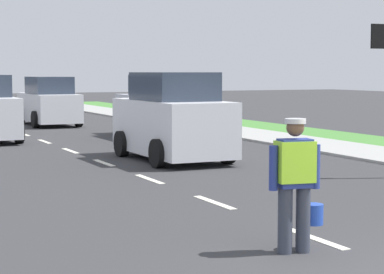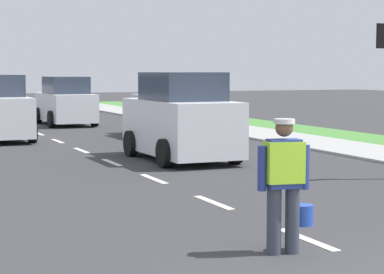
{
  "view_description": "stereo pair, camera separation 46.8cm",
  "coord_description": "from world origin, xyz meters",
  "px_view_note": "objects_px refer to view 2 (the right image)",
  "views": [
    {
      "loc": [
        -5.62,
        -5.43,
        2.25
      ],
      "look_at": [
        -0.2,
        6.17,
        1.1
      ],
      "focal_mm": 69.02,
      "sensor_mm": 36.0,
      "label": 1
    },
    {
      "loc": [
        -5.19,
        -5.62,
        2.25
      ],
      "look_at": [
        -0.2,
        6.17,
        1.1
      ],
      "focal_mm": 69.02,
      "sensor_mm": 36.0,
      "label": 2
    }
  ],
  "objects_px": {
    "road_worker": "(285,179)",
    "car_outgoing_ahead": "(181,119)",
    "car_parked_far": "(173,108)",
    "car_outgoing_far": "(65,103)"
  },
  "relations": [
    {
      "from": "car_outgoing_far",
      "to": "car_parked_far",
      "type": "bearing_deg",
      "value": -73.88
    },
    {
      "from": "car_parked_far",
      "to": "car_outgoing_far",
      "type": "height_order",
      "value": "car_parked_far"
    },
    {
      "from": "car_outgoing_ahead",
      "to": "car_parked_far",
      "type": "height_order",
      "value": "car_outgoing_ahead"
    },
    {
      "from": "car_parked_far",
      "to": "car_outgoing_far",
      "type": "xyz_separation_m",
      "value": [
        -2.04,
        7.06,
        -0.05
      ]
    },
    {
      "from": "road_worker",
      "to": "car_parked_far",
      "type": "bearing_deg",
      "value": 73.43
    },
    {
      "from": "road_worker",
      "to": "car_outgoing_ahead",
      "type": "distance_m",
      "value": 9.68
    },
    {
      "from": "car_parked_far",
      "to": "car_outgoing_far",
      "type": "distance_m",
      "value": 7.35
    },
    {
      "from": "road_worker",
      "to": "car_outgoing_ahead",
      "type": "bearing_deg",
      "value": 75.53
    },
    {
      "from": "road_worker",
      "to": "car_outgoing_ahead",
      "type": "xyz_separation_m",
      "value": [
        2.42,
        9.37,
        0.1
      ]
    },
    {
      "from": "car_outgoing_ahead",
      "to": "car_parked_far",
      "type": "relative_size",
      "value": 0.92
    }
  ]
}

